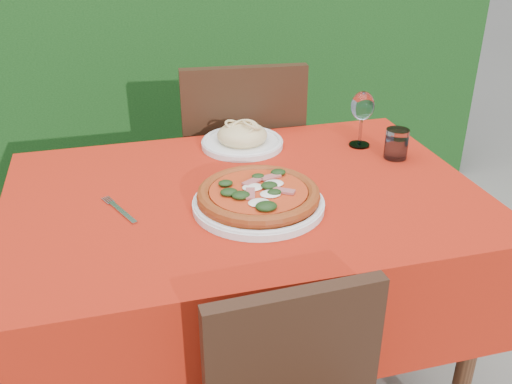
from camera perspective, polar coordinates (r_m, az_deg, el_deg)
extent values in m
cube|color=black|center=(2.97, -8.62, 14.32)|extent=(3.20, 0.55, 1.60)
cube|color=#4A2A17|center=(1.55, -1.19, -0.85)|extent=(1.20, 0.80, 0.04)
cylinder|color=#4A2A17|center=(1.71, 20.46, -14.88)|extent=(0.05, 0.05, 0.70)
cylinder|color=#4A2A17|center=(2.01, -18.80, -7.58)|extent=(0.05, 0.05, 0.70)
cylinder|color=#4A2A17|center=(2.17, 10.69, -3.64)|extent=(0.05, 0.05, 0.70)
cube|color=#AF1F0D|center=(1.61, -1.15, -4.99)|extent=(1.26, 0.86, 0.32)
cube|color=black|center=(1.20, 3.78, -17.57)|extent=(0.37, 0.05, 0.40)
cube|color=black|center=(2.28, -1.81, 1.63)|extent=(0.47, 0.47, 0.04)
cube|color=black|center=(2.00, -1.15, 5.88)|extent=(0.43, 0.08, 0.47)
cylinder|color=black|center=(2.58, 1.76, -1.15)|extent=(0.04, 0.04, 0.44)
cylinder|color=black|center=(2.54, -6.44, -1.80)|extent=(0.04, 0.04, 0.44)
cylinder|color=black|center=(2.27, 3.56, -5.52)|extent=(0.04, 0.04, 0.44)
cylinder|color=black|center=(2.23, -5.80, -6.36)|extent=(0.04, 0.04, 0.44)
cylinder|color=white|center=(1.45, 0.25, -1.24)|extent=(0.34, 0.34, 0.02)
cylinder|color=#B54919|center=(1.44, 0.25, -0.53)|extent=(0.34, 0.34, 0.02)
cylinder|color=#961109|center=(1.43, 0.25, 0.01)|extent=(0.27, 0.27, 0.01)
cylinder|color=white|center=(1.82, -1.38, 4.86)|extent=(0.26, 0.26, 0.02)
ellipsoid|color=beige|center=(1.81, -1.39, 5.71)|extent=(0.18, 0.18, 0.07)
cylinder|color=silver|center=(1.77, 13.86, 4.69)|extent=(0.07, 0.07, 0.09)
cylinder|color=#A6C8E1|center=(1.77, 13.81, 4.28)|extent=(0.06, 0.06, 0.06)
cylinder|color=silver|center=(1.85, 10.27, 4.67)|extent=(0.06, 0.06, 0.01)
cylinder|color=silver|center=(1.83, 10.40, 6.07)|extent=(0.01, 0.01, 0.09)
ellipsoid|color=silver|center=(1.81, 10.61, 8.47)|extent=(0.07, 0.07, 0.09)
cube|color=#AEAEB5|center=(1.46, -13.19, -2.00)|extent=(0.09, 0.18, 0.00)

